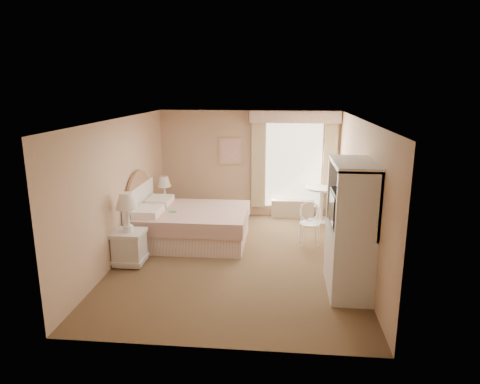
# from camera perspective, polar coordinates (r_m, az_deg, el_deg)

# --- Properties ---
(room) EXTENTS (4.21, 5.51, 2.51)m
(room) POSITION_cam_1_polar(r_m,az_deg,el_deg) (7.46, -0.40, 0.04)
(room) COLOR brown
(room) RESTS_ON ground
(window) EXTENTS (2.05, 0.22, 2.51)m
(window) POSITION_cam_1_polar(r_m,az_deg,el_deg) (10.01, 7.18, 4.05)
(window) COLOR white
(window) RESTS_ON room
(framed_art) EXTENTS (0.52, 0.04, 0.62)m
(framed_art) POSITION_cam_1_polar(r_m,az_deg,el_deg) (10.10, -1.36, 5.45)
(framed_art) COLOR #D5A983
(framed_art) RESTS_ON room
(bed) EXTENTS (2.22, 1.74, 1.54)m
(bed) POSITION_cam_1_polar(r_m,az_deg,el_deg) (8.64, -7.24, -4.20)
(bed) COLOR tan
(bed) RESTS_ON room
(nightstand_near) EXTENTS (0.53, 0.53, 1.27)m
(nightstand_near) POSITION_cam_1_polar(r_m,az_deg,el_deg) (7.69, -14.59, -6.01)
(nightstand_near) COLOR silver
(nightstand_near) RESTS_ON room
(nightstand_far) EXTENTS (0.44, 0.44, 1.07)m
(nightstand_far) POSITION_cam_1_polar(r_m,az_deg,el_deg) (9.83, -9.96, -1.83)
(nightstand_far) COLOR silver
(nightstand_far) RESTS_ON room
(round_table) EXTENTS (0.76, 0.76, 0.81)m
(round_table) POSITION_cam_1_polar(r_m,az_deg,el_deg) (9.97, 10.81, -0.85)
(round_table) COLOR white
(round_table) RESTS_ON room
(cafe_chair) EXTENTS (0.43, 0.43, 0.83)m
(cafe_chair) POSITION_cam_1_polar(r_m,az_deg,el_deg) (8.53, 9.24, -3.70)
(cafe_chair) COLOR white
(cafe_chair) RESTS_ON room
(armoire) EXTENTS (0.60, 1.20, 2.00)m
(armoire) POSITION_cam_1_polar(r_m,az_deg,el_deg) (6.65, 14.48, -6.00)
(armoire) COLOR silver
(armoire) RESTS_ON room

